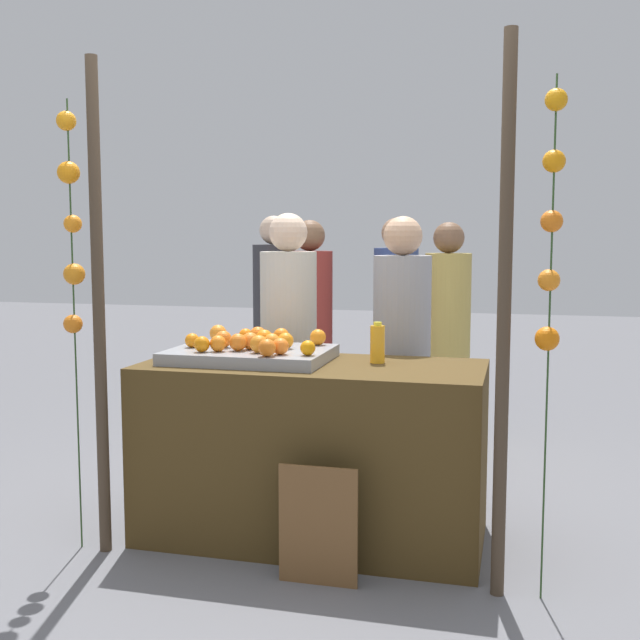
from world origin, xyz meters
The scene contains 33 objects.
ground_plane centered at (0.00, 0.00, 0.00)m, with size 24.00×24.00×0.00m, color slate.
stall_counter centered at (0.00, 0.00, 0.44)m, with size 1.67×0.75×0.88m, color #4C3819.
orange_tray centered at (-0.33, 0.02, 0.91)m, with size 0.79×0.57×0.06m, color gray.
orange_0 centered at (-0.03, 0.23, 0.98)m, with size 0.08×0.08×0.08m, color orange.
orange_1 centered at (-0.12, -0.13, 0.98)m, with size 0.08×0.08×0.08m, color orange.
orange_2 centered at (-0.21, 0.02, 0.98)m, with size 0.08×0.08×0.08m, color orange.
orange_3 centered at (-0.22, 0.21, 0.98)m, with size 0.09×0.09×0.09m, color orange.
orange_4 centered at (-0.47, 0.02, 0.98)m, with size 0.09×0.09×0.09m, color orange.
orange_5 centered at (-0.58, 0.22, 0.98)m, with size 0.09×0.09×0.09m, color orange.
orange_6 centered at (-0.36, -0.07, 0.98)m, with size 0.09×0.09×0.09m, color orange.
orange_7 centered at (-0.28, 0.09, 0.98)m, with size 0.09×0.09×0.09m, color orange.
orange_8 centered at (-0.16, -0.21, 0.98)m, with size 0.08×0.08×0.08m, color orange.
orange_9 centered at (-0.15, 0.06, 0.98)m, with size 0.08×0.08×0.08m, color orange.
orange_10 centered at (-0.44, -0.12, 0.98)m, with size 0.08×0.08×0.08m, color orange.
orange_11 centered at (-0.52, -0.15, 0.97)m, with size 0.08×0.08×0.08m, color orange.
orange_12 centered at (-0.63, -0.02, 0.97)m, with size 0.07×0.07×0.07m, color orange.
orange_13 centered at (0.01, -0.13, 0.97)m, with size 0.07×0.07×0.07m, color orange.
orange_14 centered at (-0.32, -0.01, 0.98)m, with size 0.09×0.09×0.09m, color orange.
orange_15 centered at (-0.35, 0.19, 0.98)m, with size 0.09×0.09×0.09m, color orange.
orange_16 centered at (-0.43, 0.25, 0.97)m, with size 0.07×0.07×0.07m, color orange.
orange_17 centered at (-0.24, -0.11, 0.98)m, with size 0.09×0.09×0.09m, color orange.
juice_bottle centered at (0.30, 0.11, 0.97)m, with size 0.07×0.07×0.20m.
chalkboard_sign centered at (0.16, -0.51, 0.26)m, with size 0.35×0.03×0.53m.
vendor_left centered at (-0.32, 0.65, 0.76)m, with size 0.33×0.33×1.63m.
vendor_right centered at (0.34, 0.66, 0.75)m, with size 0.32×0.32×1.61m.
crowd_person_0 centered at (0.09, 2.06, 0.76)m, with size 0.33×0.33×1.64m.
crowd_person_1 centered at (0.49, 1.82, 0.74)m, with size 0.32×0.32×1.60m.
crowd_person_2 centered at (-0.89, 2.16, 0.77)m, with size 0.33×0.33×1.66m.
crowd_person_3 centered at (-0.47, 1.66, 0.75)m, with size 0.32×0.32×1.62m.
canopy_post_left centered at (-0.91, -0.41, 1.15)m, with size 0.06×0.06×2.30m, color #473828.
canopy_post_right centered at (0.91, -0.41, 1.15)m, with size 0.06×0.06×2.30m, color #473828.
garland_strand_left centered at (-1.05, -0.41, 1.55)m, with size 0.11×0.11×2.12m.
garland_strand_right centered at (1.09, -0.41, 1.51)m, with size 0.10×0.11×2.12m.
Camera 1 is at (0.97, -3.60, 1.49)m, focal length 43.36 mm.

